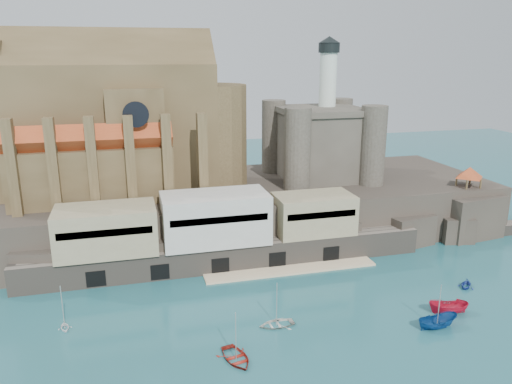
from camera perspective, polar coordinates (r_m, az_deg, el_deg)
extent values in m
plane|color=#1B525A|center=(71.30, 7.22, -14.87)|extent=(300.00, 300.00, 0.00)
cube|color=#2A241F|center=(104.30, -0.85, -1.66)|extent=(100.00, 34.00, 10.00)
cube|color=#2A241F|center=(87.85, -23.04, -7.77)|extent=(9.00, 5.00, 6.00)
cube|color=#2A241F|center=(86.73, -12.48, -7.14)|extent=(9.00, 5.00, 6.00)
cube|color=#2A241F|center=(88.75, -1.41, -6.21)|extent=(9.00, 5.00, 6.00)
cube|color=#2A241F|center=(93.85, 8.78, -5.15)|extent=(9.00, 5.00, 6.00)
cube|color=#2A241F|center=(101.06, 17.16, -4.16)|extent=(9.00, 5.00, 6.00)
cube|color=#685F53|center=(87.54, -3.17, -7.08)|extent=(70.00, 6.00, 4.50)
cube|color=beige|center=(86.81, 4.02, -8.82)|extent=(30.00, 4.00, 0.40)
cube|color=black|center=(83.91, -17.83, -9.39)|extent=(3.00, 0.40, 2.60)
cube|color=black|center=(83.78, -10.92, -8.93)|extent=(3.00, 0.40, 2.60)
cube|color=black|center=(84.84, -4.10, -8.35)|extent=(3.00, 0.40, 2.60)
cube|color=black|center=(87.04, 2.44, -7.68)|extent=(3.00, 0.40, 2.60)
cube|color=black|center=(90.30, 8.56, -6.96)|extent=(3.00, 0.40, 2.60)
cube|color=gray|center=(84.95, -16.74, -4.14)|extent=(16.00, 9.00, 7.50)
cube|color=beige|center=(85.82, -4.68, -2.95)|extent=(18.00, 9.00, 8.50)
cube|color=gray|center=(90.73, 6.59, -2.46)|extent=(14.00, 8.00, 7.00)
cube|color=#503F25|center=(99.67, -15.95, 6.96)|extent=(38.00, 14.00, 24.00)
cube|color=#503F25|center=(98.69, -16.48, 13.85)|extent=(38.00, 13.01, 13.01)
cylinder|color=#503F25|center=(101.37, -5.02, 6.49)|extent=(14.00, 14.00, 20.00)
cube|color=#503F25|center=(99.97, -13.57, 5.99)|extent=(10.00, 20.00, 20.00)
cube|color=#503F25|center=(91.81, -18.18, 1.61)|extent=(28.00, 5.00, 10.00)
cube|color=#503F25|center=(110.35, -17.70, 3.92)|extent=(28.00, 5.00, 10.00)
cube|color=#AE401D|center=(90.52, -18.53, 5.66)|extent=(28.00, 5.66, 5.66)
cube|color=#AE401D|center=(109.29, -17.99, 7.31)|extent=(28.00, 5.66, 5.66)
cube|color=#503F25|center=(101.60, -26.87, 7.18)|extent=(4.00, 10.00, 28.00)
cylinder|color=black|center=(87.21, -13.58, 8.61)|extent=(4.40, 0.30, 4.40)
cube|color=#503F25|center=(89.87, -26.08, 2.46)|extent=(1.60, 2.20, 16.00)
cube|color=#503F25|center=(88.83, -22.17, 2.76)|extent=(1.60, 2.20, 16.00)
cube|color=#503F25|center=(88.21, -18.18, 3.06)|extent=(1.60, 2.20, 16.00)
cube|color=#503F25|center=(88.03, -14.15, 3.34)|extent=(1.60, 2.20, 16.00)
cube|color=#503F25|center=(88.28, -10.13, 3.61)|extent=(1.60, 2.20, 16.00)
cube|color=#503F25|center=(88.97, -6.14, 3.86)|extent=(1.60, 2.20, 16.00)
cube|color=#433D34|center=(107.20, 7.36, 5.30)|extent=(16.00, 16.00, 14.00)
cube|color=#433D34|center=(106.14, 7.50, 9.23)|extent=(17.00, 17.00, 1.20)
cylinder|color=#433D34|center=(96.86, 4.74, 4.87)|extent=(5.20, 5.20, 16.00)
cylinder|color=#433D34|center=(103.25, 13.18, 5.18)|extent=(5.20, 5.20, 16.00)
cylinder|color=#433D34|center=(111.84, 2.01, 6.37)|extent=(5.20, 5.20, 16.00)
cylinder|color=#433D34|center=(117.41, 9.56, 6.60)|extent=(5.20, 5.20, 16.00)
cylinder|color=silver|center=(108.28, 8.21, 12.30)|extent=(3.60, 3.60, 12.00)
cylinder|color=black|center=(108.11, 8.36, 16.01)|extent=(4.40, 4.40, 2.00)
cone|color=black|center=(108.13, 8.39, 16.85)|extent=(4.60, 4.60, 1.40)
cube|color=#2A241F|center=(110.38, 22.75, -2.29)|extent=(12.00, 10.00, 8.70)
cube|color=#2A241F|center=(106.33, 21.89, -3.91)|extent=(6.00, 5.00, 5.00)
cube|color=#2A241F|center=(115.28, 24.07, -2.41)|extent=(5.00, 4.00, 6.00)
cube|color=#503F25|center=(109.17, 22.99, -0.04)|extent=(4.20, 4.20, 0.30)
cylinder|color=#503F25|center=(106.63, 22.91, 0.42)|extent=(0.36, 0.36, 3.20)
cylinder|color=#503F25|center=(108.59, 24.25, 0.53)|extent=(0.36, 0.36, 3.20)
cylinder|color=#503F25|center=(109.08, 21.90, 0.85)|extent=(0.36, 0.36, 3.20)
cylinder|color=#503F25|center=(111.00, 23.23, 0.95)|extent=(0.36, 0.36, 3.20)
pyramid|color=#AE401D|center=(108.21, 23.23, 2.07)|extent=(6.40, 6.40, 2.20)
imported|color=maroon|center=(64.08, -2.30, -18.61)|extent=(4.23, 2.05, 5.69)
imported|color=navy|center=(74.38, 19.95, -14.38)|extent=(2.35, 2.30, 5.87)
imported|color=white|center=(74.56, -20.98, -14.41)|extent=(2.47, 1.78, 2.61)
imported|color=red|center=(78.57, 21.07, -12.80)|extent=(2.64, 2.59, 5.86)
imported|color=silver|center=(70.77, 2.35, -14.99)|extent=(1.21, 3.63, 5.01)
imported|color=navy|center=(87.50, 22.85, -10.00)|extent=(3.27, 3.34, 3.37)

